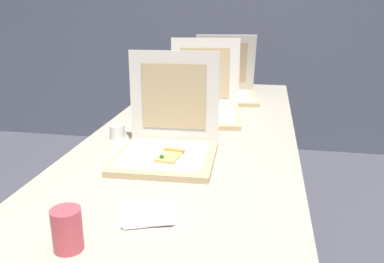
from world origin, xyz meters
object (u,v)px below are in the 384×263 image
(pizza_box_middle, at_px, (204,106))
(cup_white_mid, at_px, (139,123))
(cup_white_near_center, at_px, (117,132))
(cup_printed_front, at_px, (67,230))
(pizza_box_back, at_px, (226,90))
(pizza_box_front, at_px, (168,143))
(table, at_px, (194,143))
(cup_white_far, at_px, (164,103))
(napkin_pile, at_px, (146,214))

(pizza_box_middle, bearing_deg, cup_white_mid, -142.09)
(cup_white_near_center, xyz_separation_m, cup_printed_front, (0.17, -0.76, 0.02))
(pizza_box_middle, distance_m, cup_printed_front, 1.15)
(pizza_box_back, bearing_deg, pizza_box_front, -104.94)
(table, relative_size, cup_white_near_center, 35.76)
(cup_white_mid, distance_m, cup_printed_front, 0.91)
(pizza_box_front, bearing_deg, cup_white_mid, 121.82)
(pizza_box_front, bearing_deg, pizza_box_back, 81.16)
(pizza_box_front, xyz_separation_m, cup_white_mid, (-0.20, 0.30, -0.03))
(table, height_order, cup_white_mid, cup_white_mid)
(cup_white_near_center, xyz_separation_m, cup_white_far, (0.07, 0.52, 0.00))
(pizza_box_back, relative_size, cup_white_near_center, 6.36)
(pizza_box_middle, height_order, cup_white_far, pizza_box_middle)
(cup_white_far, relative_size, napkin_pile, 0.36)
(table, distance_m, pizza_box_front, 0.31)
(pizza_box_back, bearing_deg, table, -103.98)
(table, bearing_deg, pizza_box_middle, 89.39)
(cup_white_near_center, relative_size, cup_printed_front, 0.61)
(pizza_box_front, bearing_deg, napkin_pile, -86.21)
(cup_white_near_center, relative_size, cup_white_far, 1.00)
(cup_white_far, bearing_deg, cup_white_near_center, -97.23)
(pizza_box_back, relative_size, cup_white_far, 6.36)
(cup_white_mid, bearing_deg, pizza_box_middle, 44.47)
(cup_printed_front, xyz_separation_m, napkin_pile, (0.13, 0.18, -0.05))
(pizza_box_middle, relative_size, cup_white_mid, 6.63)
(table, bearing_deg, pizza_box_back, 84.25)
(table, bearing_deg, cup_white_mid, 179.20)
(pizza_box_back, bearing_deg, cup_printed_front, -105.59)
(table, bearing_deg, cup_white_far, 121.09)
(cup_white_mid, xyz_separation_m, napkin_pile, (0.24, -0.72, -0.02))
(cup_white_far, distance_m, cup_printed_front, 1.29)
(pizza_box_front, relative_size, pizza_box_back, 0.94)
(cup_white_near_center, height_order, cup_white_far, same)
(pizza_box_back, xyz_separation_m, cup_white_far, (-0.30, -0.27, -0.02))
(pizza_box_back, relative_size, cup_printed_front, 3.88)
(table, xyz_separation_m, cup_white_near_center, (-0.30, -0.13, 0.07))
(pizza_box_back, height_order, cup_white_far, pizza_box_back)
(pizza_box_middle, xyz_separation_m, napkin_pile, (-0.00, -0.97, -0.05))
(table, relative_size, pizza_box_back, 5.62)
(cup_white_far, height_order, napkin_pile, cup_white_far)
(table, relative_size, cup_white_far, 35.76)
(pizza_box_front, relative_size, pizza_box_middle, 0.90)
(pizza_box_front, xyz_separation_m, pizza_box_middle, (0.05, 0.54, 0.00))
(cup_white_near_center, relative_size, cup_white_mid, 1.00)
(table, distance_m, pizza_box_back, 0.67)
(cup_white_mid, bearing_deg, pizza_box_front, -56.05)
(napkin_pile, bearing_deg, pizza_box_front, 95.92)
(cup_white_far, distance_m, cup_white_mid, 0.38)
(cup_white_mid, distance_m, napkin_pile, 0.76)
(table, distance_m, cup_white_near_center, 0.34)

